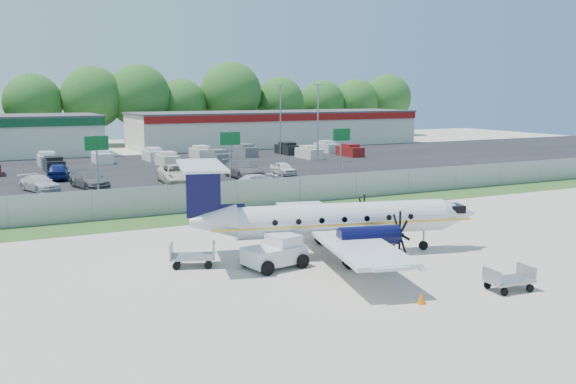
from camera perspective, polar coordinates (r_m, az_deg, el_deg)
name	(u,v)px	position (r m, az deg, el deg)	size (l,w,h in m)	color
ground	(340,252)	(33.50, 4.63, -5.32)	(170.00, 170.00, 0.00)	beige
grass_verge	(249,213)	(43.94, -3.52, -1.87)	(170.00, 4.00, 0.02)	#2D561E
access_road	(213,198)	(50.35, -6.66, -0.52)	(170.00, 8.00, 0.02)	black
parking_lot	(145,169)	(70.27, -12.56, 2.00)	(170.00, 32.00, 0.02)	black
perimeter_fence	(237,194)	(45.59, -4.52, -0.22)	(120.00, 0.06, 1.99)	gray
building_east	(276,128)	(99.59, -1.11, 5.70)	(44.40, 12.40, 5.24)	silver
sign_left	(97,152)	(51.60, -16.63, 3.42)	(1.80, 0.26, 5.00)	gray
sign_mid	(230,147)	(54.59, -5.18, 4.04)	(1.80, 0.26, 5.00)	gray
sign_right	(341,142)	(59.50, 4.75, 4.45)	(1.80, 0.26, 5.00)	gray
light_pole_ne	(318,117)	(75.43, 2.67, 6.64)	(0.90, 0.35, 9.09)	gray
light_pole_se	(280,115)	(84.29, -0.68, 6.89)	(0.90, 0.35, 9.09)	gray
tree_line	(90,146)	(103.43, -17.22, 3.96)	(112.00, 6.00, 14.00)	#255F1B
aircraft	(336,219)	(32.40, 4.25, -2.43)	(15.76, 15.42, 4.81)	silver
pushback_tug	(276,252)	(30.38, -1.05, -5.36)	(3.06, 2.45, 1.51)	silver
baggage_cart_near	(193,256)	(30.90, -8.46, -5.62)	(2.41, 1.93, 1.10)	gray
baggage_cart_far	(509,280)	(28.50, 19.05, -7.38)	(1.98, 1.29, 0.99)	gray
cone_nose	(397,219)	(41.04, 9.62, -2.37)	(0.41, 0.41, 0.59)	orange
cone_port_wing	(421,298)	(25.95, 11.77, -9.21)	(0.34, 0.34, 0.48)	orange
cone_starboard_wing	(277,210)	(43.62, -0.98, -1.61)	(0.37, 0.37, 0.52)	orange
road_car_mid	(250,190)	(53.94, -3.36, 0.14)	(1.85, 4.55, 1.32)	silver
road_car_east	(489,180)	(62.93, 17.41, 1.00)	(1.58, 4.54, 1.50)	#595B5E
parked_car_a	(40,191)	(57.24, -21.20, 0.06)	(1.87, 4.61, 1.34)	silver
parked_car_b	(90,188)	(57.73, -17.21, 0.33)	(2.03, 5.00, 1.45)	#595B5E
parked_car_c	(177,183)	(58.87, -9.80, 0.76)	(2.84, 6.16, 1.71)	beige
parked_car_d	(243,178)	(61.75, -3.98, 1.25)	(2.40, 5.91, 1.72)	#595B5E
parked_car_e	(283,175)	(63.96, -0.43, 1.54)	(1.52, 3.78, 1.29)	silver
parked_car_f	(58,180)	(64.23, -19.73, 1.04)	(1.87, 4.66, 1.59)	navy
parked_car_g	(192,174)	(65.59, -8.55, 1.62)	(2.23, 5.47, 1.59)	silver
far_parking_rows	(134,165)	(75.10, -13.50, 2.39)	(56.00, 10.00, 1.60)	gray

